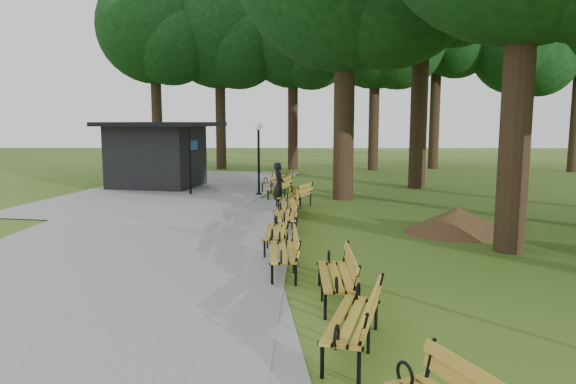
{
  "coord_description": "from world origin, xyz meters",
  "views": [
    {
      "loc": [
        -0.02,
        -9.29,
        3.05
      ],
      "look_at": [
        -0.11,
        4.94,
        1.1
      ],
      "focal_mm": 32.37,
      "sensor_mm": 36.0,
      "label": 1
    }
  ],
  "objects_px": {
    "bench_2": "(335,276)",
    "bench_4": "(277,232)",
    "kiosk": "(157,155)",
    "dirt_mound": "(458,220)",
    "person": "(279,185)",
    "bench_7": "(295,196)",
    "bench_1": "(352,320)",
    "bench_3": "(283,252)",
    "bench_5": "(284,215)",
    "bench_9": "(277,181)",
    "bench_6": "(289,204)",
    "bench_8": "(280,187)",
    "lamp_post": "(259,143)"
  },
  "relations": [
    {
      "from": "bench_4",
      "to": "dirt_mound",
      "type": "bearing_deg",
      "value": 113.7
    },
    {
      "from": "lamp_post",
      "to": "bench_1",
      "type": "xyz_separation_m",
      "value": [
        2.13,
        -14.58,
        -1.74
      ]
    },
    {
      "from": "kiosk",
      "to": "bench_9",
      "type": "height_order",
      "value": "kiosk"
    },
    {
      "from": "lamp_post",
      "to": "bench_5",
      "type": "xyz_separation_m",
      "value": [
        1.13,
        -6.93,
        -1.74
      ]
    },
    {
      "from": "bench_3",
      "to": "bench_8",
      "type": "bearing_deg",
      "value": 179.43
    },
    {
      "from": "dirt_mound",
      "to": "bench_9",
      "type": "height_order",
      "value": "bench_9"
    },
    {
      "from": "bench_2",
      "to": "bench_3",
      "type": "distance_m",
      "value": 1.87
    },
    {
      "from": "kiosk",
      "to": "bench_7",
      "type": "relative_size",
      "value": 2.53
    },
    {
      "from": "dirt_mound",
      "to": "bench_8",
      "type": "xyz_separation_m",
      "value": [
        -5.03,
        6.46,
        0.08
      ]
    },
    {
      "from": "dirt_mound",
      "to": "bench_1",
      "type": "height_order",
      "value": "bench_1"
    },
    {
      "from": "bench_1",
      "to": "bench_3",
      "type": "relative_size",
      "value": 1.0
    },
    {
      "from": "dirt_mound",
      "to": "person",
      "type": "bearing_deg",
      "value": 139.2
    },
    {
      "from": "bench_1",
      "to": "bench_9",
      "type": "xyz_separation_m",
      "value": [
        -1.41,
        15.95,
        0.0
      ]
    },
    {
      "from": "bench_5",
      "to": "bench_8",
      "type": "height_order",
      "value": "same"
    },
    {
      "from": "lamp_post",
      "to": "bench_2",
      "type": "height_order",
      "value": "lamp_post"
    },
    {
      "from": "bench_6",
      "to": "bench_5",
      "type": "bearing_deg",
      "value": -4.57
    },
    {
      "from": "lamp_post",
      "to": "bench_4",
      "type": "distance_m",
      "value": 9.32
    },
    {
      "from": "dirt_mound",
      "to": "bench_7",
      "type": "xyz_separation_m",
      "value": [
        -4.43,
        4.03,
        0.08
      ]
    },
    {
      "from": "bench_3",
      "to": "bench_6",
      "type": "xyz_separation_m",
      "value": [
        0.11,
        6.11,
        0.0
      ]
    },
    {
      "from": "kiosk",
      "to": "dirt_mound",
      "type": "xyz_separation_m",
      "value": [
        10.76,
        -9.82,
        -1.14
      ]
    },
    {
      "from": "bench_1",
      "to": "bench_7",
      "type": "xyz_separation_m",
      "value": [
        -0.67,
        11.48,
        0.0
      ]
    },
    {
      "from": "bench_3",
      "to": "bench_9",
      "type": "bearing_deg",
      "value": 179.86
    },
    {
      "from": "bench_5",
      "to": "bench_9",
      "type": "relative_size",
      "value": 1.0
    },
    {
      "from": "bench_5",
      "to": "bench_3",
      "type": "bearing_deg",
      "value": -4.08
    },
    {
      "from": "bench_5",
      "to": "lamp_post",
      "type": "bearing_deg",
      "value": -175.17
    },
    {
      "from": "person",
      "to": "bench_6",
      "type": "bearing_deg",
      "value": -159.55
    },
    {
      "from": "dirt_mound",
      "to": "bench_9",
      "type": "xyz_separation_m",
      "value": [
        -5.18,
        8.5,
        0.08
      ]
    },
    {
      "from": "bench_5",
      "to": "kiosk",
      "type": "bearing_deg",
      "value": -152.48
    },
    {
      "from": "lamp_post",
      "to": "bench_9",
      "type": "distance_m",
      "value": 2.32
    },
    {
      "from": "person",
      "to": "lamp_post",
      "type": "distance_m",
      "value": 3.26
    },
    {
      "from": "bench_8",
      "to": "bench_9",
      "type": "height_order",
      "value": "same"
    },
    {
      "from": "bench_2",
      "to": "bench_4",
      "type": "height_order",
      "value": "same"
    },
    {
      "from": "bench_3",
      "to": "bench_9",
      "type": "relative_size",
      "value": 1.0
    },
    {
      "from": "kiosk",
      "to": "bench_7",
      "type": "xyz_separation_m",
      "value": [
        6.33,
        -5.78,
        -1.06
      ]
    },
    {
      "from": "bench_3",
      "to": "bench_8",
      "type": "height_order",
      "value": "same"
    },
    {
      "from": "bench_5",
      "to": "bench_7",
      "type": "height_order",
      "value": "same"
    },
    {
      "from": "person",
      "to": "bench_8",
      "type": "height_order",
      "value": "person"
    },
    {
      "from": "kiosk",
      "to": "bench_4",
      "type": "bearing_deg",
      "value": -51.74
    },
    {
      "from": "person",
      "to": "bench_7",
      "type": "bearing_deg",
      "value": -106.78
    },
    {
      "from": "dirt_mound",
      "to": "bench_5",
      "type": "height_order",
      "value": "bench_5"
    },
    {
      "from": "bench_6",
      "to": "bench_8",
      "type": "relative_size",
      "value": 1.0
    },
    {
      "from": "kiosk",
      "to": "dirt_mound",
      "type": "bearing_deg",
      "value": -30.5
    },
    {
      "from": "bench_2",
      "to": "bench_3",
      "type": "relative_size",
      "value": 1.0
    },
    {
      "from": "person",
      "to": "bench_8",
      "type": "xyz_separation_m",
      "value": [
        -0.01,
        2.13,
        -0.36
      ]
    },
    {
      "from": "kiosk",
      "to": "bench_3",
      "type": "relative_size",
      "value": 2.53
    },
    {
      "from": "bench_3",
      "to": "person",
      "type": "bearing_deg",
      "value": 179.74
    },
    {
      "from": "lamp_post",
      "to": "bench_6",
      "type": "xyz_separation_m",
      "value": [
        1.27,
        -4.9,
        -1.74
      ]
    },
    {
      "from": "lamp_post",
      "to": "bench_5",
      "type": "distance_m",
      "value": 7.23
    },
    {
      "from": "dirt_mound",
      "to": "bench_3",
      "type": "xyz_separation_m",
      "value": [
        -4.74,
        -3.86,
        0.08
      ]
    },
    {
      "from": "person",
      "to": "bench_2",
      "type": "bearing_deg",
      "value": -163.01
    }
  ]
}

